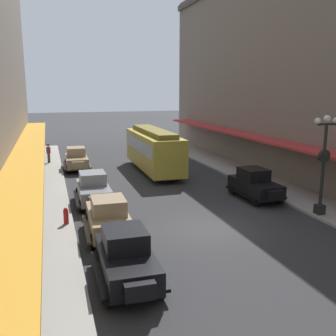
{
  "coord_description": "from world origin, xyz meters",
  "views": [
    {
      "loc": [
        -6.9,
        -16.0,
        6.55
      ],
      "look_at": [
        0.0,
        6.0,
        1.8
      ],
      "focal_mm": 40.81,
      "sensor_mm": 36.0,
      "label": 1
    }
  ],
  "objects_px": {
    "streetcar": "(153,148)",
    "pedestrian_1": "(22,204)",
    "parked_car_0": "(93,188)",
    "parked_car_2": "(126,256)",
    "parked_car_3": "(255,183)",
    "fire_hydrant": "(66,216)",
    "pedestrian_0": "(49,153)",
    "parked_car_4": "(76,158)",
    "parked_car_1": "(108,216)",
    "lamp_post_with_clock": "(324,161)"
  },
  "relations": [
    {
      "from": "parked_car_0",
      "to": "streetcar",
      "type": "height_order",
      "value": "streetcar"
    },
    {
      "from": "fire_hydrant",
      "to": "streetcar",
      "type": "bearing_deg",
      "value": 56.1
    },
    {
      "from": "parked_car_0",
      "to": "parked_car_2",
      "type": "distance_m",
      "value": 9.64
    },
    {
      "from": "parked_car_4",
      "to": "parked_car_2",
      "type": "bearing_deg",
      "value": -89.37
    },
    {
      "from": "lamp_post_with_clock",
      "to": "parked_car_3",
      "type": "bearing_deg",
      "value": 110.35
    },
    {
      "from": "parked_car_1",
      "to": "lamp_post_with_clock",
      "type": "bearing_deg",
      "value": -3.26
    },
    {
      "from": "pedestrian_0",
      "to": "parked_car_2",
      "type": "bearing_deg",
      "value": -84.0
    },
    {
      "from": "pedestrian_0",
      "to": "fire_hydrant",
      "type": "bearing_deg",
      "value": -87.7
    },
    {
      "from": "parked_car_4",
      "to": "pedestrian_1",
      "type": "relative_size",
      "value": 2.56
    },
    {
      "from": "parked_car_2",
      "to": "parked_car_4",
      "type": "relative_size",
      "value": 1.0
    },
    {
      "from": "parked_car_2",
      "to": "parked_car_3",
      "type": "relative_size",
      "value": 1.0
    },
    {
      "from": "parked_car_2",
      "to": "parked_car_3",
      "type": "distance_m",
      "value": 12.31
    },
    {
      "from": "parked_car_1",
      "to": "streetcar",
      "type": "height_order",
      "value": "streetcar"
    },
    {
      "from": "streetcar",
      "to": "pedestrian_0",
      "type": "bearing_deg",
      "value": 144.58
    },
    {
      "from": "parked_car_1",
      "to": "pedestrian_1",
      "type": "xyz_separation_m",
      "value": [
        -3.81,
        2.94,
        0.07
      ]
    },
    {
      "from": "parked_car_1",
      "to": "parked_car_3",
      "type": "distance_m",
      "value": 10.06
    },
    {
      "from": "fire_hydrant",
      "to": "pedestrian_1",
      "type": "height_order",
      "value": "pedestrian_1"
    },
    {
      "from": "parked_car_3",
      "to": "pedestrian_0",
      "type": "height_order",
      "value": "parked_car_3"
    },
    {
      "from": "parked_car_3",
      "to": "fire_hydrant",
      "type": "height_order",
      "value": "parked_car_3"
    },
    {
      "from": "parked_car_1",
      "to": "pedestrian_0",
      "type": "xyz_separation_m",
      "value": [
        -2.46,
        18.59,
        0.07
      ]
    },
    {
      "from": "parked_car_1",
      "to": "fire_hydrant",
      "type": "relative_size",
      "value": 5.24
    },
    {
      "from": "fire_hydrant",
      "to": "pedestrian_1",
      "type": "distance_m",
      "value": 2.37
    },
    {
      "from": "streetcar",
      "to": "fire_hydrant",
      "type": "xyz_separation_m",
      "value": [
        -7.42,
        -11.04,
        -1.34
      ]
    },
    {
      "from": "parked_car_3",
      "to": "fire_hydrant",
      "type": "xyz_separation_m",
      "value": [
        -11.25,
        -1.64,
        -0.38
      ]
    },
    {
      "from": "parked_car_3",
      "to": "pedestrian_1",
      "type": "xyz_separation_m",
      "value": [
        -13.26,
        -0.49,
        0.07
      ]
    },
    {
      "from": "parked_car_0",
      "to": "parked_car_3",
      "type": "height_order",
      "value": "same"
    },
    {
      "from": "pedestrian_0",
      "to": "lamp_post_with_clock",
      "type": "bearing_deg",
      "value": -55.06
    },
    {
      "from": "parked_car_3",
      "to": "parked_car_1",
      "type": "bearing_deg",
      "value": -160.06
    },
    {
      "from": "parked_car_2",
      "to": "streetcar",
      "type": "height_order",
      "value": "streetcar"
    },
    {
      "from": "parked_car_1",
      "to": "pedestrian_1",
      "type": "bearing_deg",
      "value": 142.28
    },
    {
      "from": "streetcar",
      "to": "pedestrian_0",
      "type": "xyz_separation_m",
      "value": [
        -8.1,
        5.76,
        -0.89
      ]
    },
    {
      "from": "pedestrian_0",
      "to": "pedestrian_1",
      "type": "distance_m",
      "value": 15.7
    },
    {
      "from": "parked_car_1",
      "to": "streetcar",
      "type": "bearing_deg",
      "value": 66.3
    },
    {
      "from": "parked_car_0",
      "to": "pedestrian_1",
      "type": "distance_m",
      "value": 4.4
    },
    {
      "from": "parked_car_0",
      "to": "streetcar",
      "type": "xyz_separation_m",
      "value": [
        5.7,
        7.58,
        0.96
      ]
    },
    {
      "from": "parked_car_0",
      "to": "streetcar",
      "type": "bearing_deg",
      "value": 53.08
    },
    {
      "from": "streetcar",
      "to": "pedestrian_1",
      "type": "distance_m",
      "value": 13.7
    },
    {
      "from": "streetcar",
      "to": "lamp_post_with_clock",
      "type": "bearing_deg",
      "value": -68.4
    },
    {
      "from": "parked_car_4",
      "to": "pedestrian_1",
      "type": "bearing_deg",
      "value": -105.68
    },
    {
      "from": "lamp_post_with_clock",
      "to": "pedestrian_0",
      "type": "bearing_deg",
      "value": 124.94
    },
    {
      "from": "parked_car_1",
      "to": "parked_car_4",
      "type": "xyz_separation_m",
      "value": [
        -0.27,
        15.55,
        0.0
      ]
    },
    {
      "from": "lamp_post_with_clock",
      "to": "fire_hydrant",
      "type": "distance_m",
      "value": 13.2
    },
    {
      "from": "parked_car_0",
      "to": "streetcar",
      "type": "distance_m",
      "value": 9.53
    },
    {
      "from": "fire_hydrant",
      "to": "pedestrian_0",
      "type": "xyz_separation_m",
      "value": [
        -0.67,
        16.8,
        0.45
      ]
    },
    {
      "from": "parked_car_1",
      "to": "streetcar",
      "type": "relative_size",
      "value": 0.45
    },
    {
      "from": "parked_car_4",
      "to": "fire_hydrant",
      "type": "xyz_separation_m",
      "value": [
        -1.52,
        -13.76,
        -0.38
      ]
    },
    {
      "from": "parked_car_2",
      "to": "pedestrian_0",
      "type": "distance_m",
      "value": 23.1
    },
    {
      "from": "parked_car_0",
      "to": "parked_car_2",
      "type": "height_order",
      "value": "same"
    },
    {
      "from": "lamp_post_with_clock",
      "to": "parked_car_2",
      "type": "bearing_deg",
      "value": -161.13
    },
    {
      "from": "parked_car_0",
      "to": "pedestrian_1",
      "type": "height_order",
      "value": "parked_car_0"
    }
  ]
}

